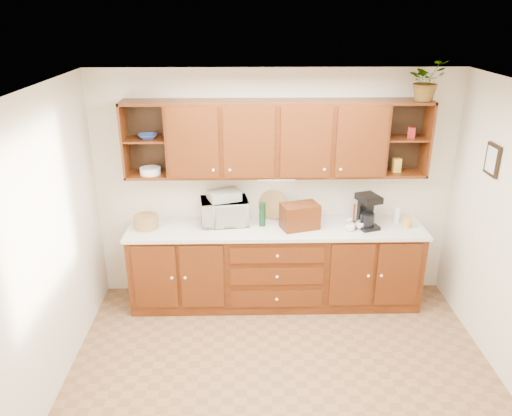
{
  "coord_description": "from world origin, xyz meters",
  "views": [
    {
      "loc": [
        -0.32,
        -3.53,
        3.17
      ],
      "look_at": [
        -0.22,
        1.15,
        1.28
      ],
      "focal_mm": 35.0,
      "sensor_mm": 36.0,
      "label": 1
    }
  ],
  "objects_px": {
    "microwave": "(224,212)",
    "potted_plant": "(426,80)",
    "coffee_maker": "(367,211)",
    "bread_box": "(300,216)"
  },
  "relations": [
    {
      "from": "microwave",
      "to": "potted_plant",
      "type": "relative_size",
      "value": 1.26
    },
    {
      "from": "bread_box",
      "to": "coffee_maker",
      "type": "bearing_deg",
      "value": -15.29
    },
    {
      "from": "coffee_maker",
      "to": "potted_plant",
      "type": "relative_size",
      "value": 0.92
    },
    {
      "from": "bread_box",
      "to": "potted_plant",
      "type": "xyz_separation_m",
      "value": [
        1.23,
        0.11,
        1.42
      ]
    },
    {
      "from": "microwave",
      "to": "coffee_maker",
      "type": "height_order",
      "value": "coffee_maker"
    },
    {
      "from": "microwave",
      "to": "bread_box",
      "type": "relative_size",
      "value": 1.3
    },
    {
      "from": "potted_plant",
      "to": "coffee_maker",
      "type": "bearing_deg",
      "value": -169.45
    },
    {
      "from": "bread_box",
      "to": "coffee_maker",
      "type": "distance_m",
      "value": 0.73
    },
    {
      "from": "microwave",
      "to": "bread_box",
      "type": "height_order",
      "value": "microwave"
    },
    {
      "from": "bread_box",
      "to": "potted_plant",
      "type": "distance_m",
      "value": 1.88
    }
  ]
}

